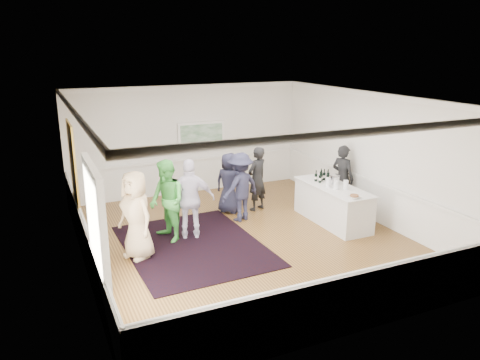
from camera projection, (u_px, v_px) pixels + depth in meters
name	position (u px, v px, depth m)	size (l,w,h in m)	color
floor	(245.00, 239.00, 10.70)	(8.00, 8.00, 0.00)	olive
ceiling	(245.00, 98.00, 9.82)	(7.00, 8.00, 0.02)	white
wall_left	(78.00, 191.00, 8.88)	(0.02, 8.00, 3.20)	white
wall_right	(372.00, 157.00, 11.64)	(0.02, 8.00, 3.20)	white
wall_back	(188.00, 140.00, 13.76)	(7.00, 0.02, 3.20)	white
wall_front	(362.00, 237.00, 6.75)	(7.00, 0.02, 3.20)	white
wainscoting	(245.00, 219.00, 10.56)	(7.00, 8.00, 1.00)	white
mirror	(73.00, 166.00, 9.98)	(0.05, 1.25, 1.85)	gold
doorway	(96.00, 235.00, 7.28)	(0.10, 1.78, 2.56)	white
landscape_painting	(201.00, 133.00, 13.82)	(1.44, 0.06, 0.66)	white
area_rug	(193.00, 245.00, 10.35)	(2.83, 3.71, 0.02)	black
serving_table	(332.00, 204.00, 11.61)	(0.88, 2.33, 0.94)	silver
bartender	(342.00, 178.00, 12.38)	(0.65, 0.43, 1.78)	black
guest_tan	(136.00, 215.00, 9.54)	(0.91, 0.59, 1.86)	#D0B182
guest_green	(167.00, 201.00, 10.41)	(0.90, 0.70, 1.86)	#4FC44E
guest_lilac	(191.00, 199.00, 10.56)	(1.08, 0.45, 1.85)	silver
guest_dark_a	(240.00, 187.00, 11.65)	(1.13, 0.65, 1.74)	#212137
guest_dark_b	(257.00, 179.00, 12.41)	(0.63, 0.41, 1.72)	black
guest_navy	(229.00, 183.00, 12.24)	(0.79, 0.51, 1.61)	#212137
wine_bottles	(323.00, 175.00, 11.88)	(0.41, 0.29, 0.31)	black
juice_pitchers	(337.00, 184.00, 11.25)	(0.40, 0.45, 0.24)	#73AE3E
ice_bucket	(334.00, 180.00, 11.60)	(0.26, 0.26, 0.24)	silver
nut_bowl	(354.00, 197.00, 10.57)	(0.27, 0.27, 0.07)	white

